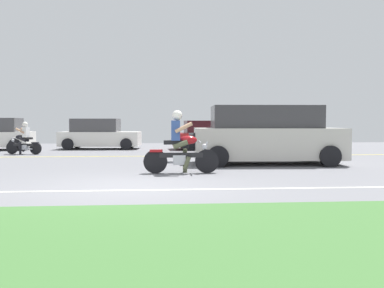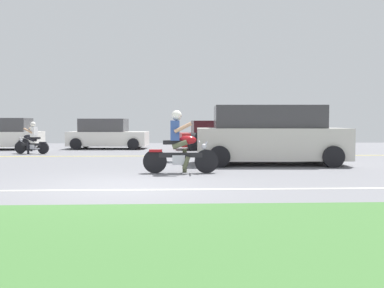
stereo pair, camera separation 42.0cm
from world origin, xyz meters
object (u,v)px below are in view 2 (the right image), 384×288
(parked_car_1, at_px, (107,135))
(parked_car_3, at_px, (300,133))
(motorcyclist_distant, at_px, (32,140))
(motorcyclist, at_px, (180,147))
(suv_nearby, at_px, (269,136))
(parked_car_2, at_px, (218,136))
(parked_car_0, at_px, (4,135))

(parked_car_1, relative_size, parked_car_3, 0.91)
(parked_car_1, xyz_separation_m, motorcyclist_distant, (-2.64, -3.28, -0.13))
(motorcyclist_distant, bearing_deg, parked_car_3, 19.41)
(motorcyclist, distance_m, suv_nearby, 3.63)
(parked_car_2, bearing_deg, motorcyclist_distant, -162.51)
(parked_car_2, distance_m, parked_car_3, 5.04)
(motorcyclist, height_order, suv_nearby, suv_nearby)
(parked_car_0, bearing_deg, suv_nearby, -34.33)
(parked_car_1, bearing_deg, parked_car_3, 6.91)
(parked_car_0, xyz_separation_m, parked_car_3, (15.17, 1.51, 0.05))
(parked_car_1, height_order, motorcyclist_distant, parked_car_1)
(suv_nearby, xyz_separation_m, motorcyclist_distant, (-9.02, 4.77, -0.33))
(suv_nearby, distance_m, parked_car_0, 13.79)
(motorcyclist, distance_m, parked_car_3, 13.29)
(parked_car_1, bearing_deg, motorcyclist, -71.07)
(suv_nearby, distance_m, motorcyclist_distant, 10.21)
(parked_car_3, bearing_deg, motorcyclist_distant, -160.59)
(parked_car_0, bearing_deg, motorcyclist, -49.55)
(motorcyclist, bearing_deg, parked_car_1, 108.93)
(motorcyclist_distant, bearing_deg, suv_nearby, -27.87)
(motorcyclist, height_order, parked_car_3, parked_car_3)
(parked_car_2, xyz_separation_m, motorcyclist_distant, (-8.16, -2.57, -0.09))
(parked_car_0, xyz_separation_m, motorcyclist_distant, (2.36, -3.00, -0.14))
(parked_car_3, bearing_deg, parked_car_2, -157.33)
(parked_car_0, bearing_deg, parked_car_3, 5.68)
(motorcyclist, relative_size, parked_car_0, 0.53)
(parked_car_2, xyz_separation_m, parked_car_3, (4.65, 1.94, 0.11))
(parked_car_3, bearing_deg, parked_car_0, -174.32)
(parked_car_3, relative_size, motorcyclist_distant, 2.80)
(parked_car_0, relative_size, motorcyclist_distant, 2.36)
(parked_car_2, height_order, motorcyclist_distant, parked_car_2)
(parked_car_1, relative_size, motorcyclist_distant, 2.55)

